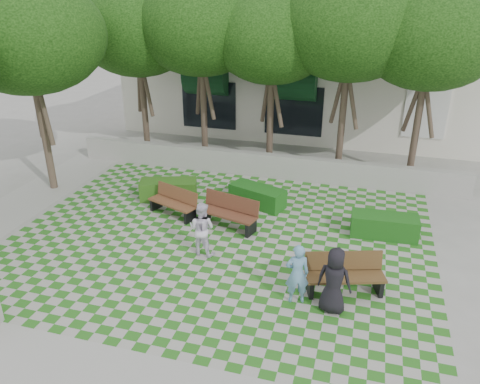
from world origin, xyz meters
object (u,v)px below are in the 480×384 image
(bench_mid, at_px, (228,213))
(person_blue, at_px, (297,274))
(person_dark, at_px, (334,281))
(person_white, at_px, (202,229))
(hedge_midleft, at_px, (169,190))
(bench_east, at_px, (344,274))
(bench_west, at_px, (174,202))
(hedge_midright, at_px, (257,196))
(hedge_east, at_px, (384,226))

(bench_mid, height_order, person_blue, person_blue)
(person_dark, bearing_deg, bench_mid, -32.43)
(person_blue, relative_size, person_white, 0.99)
(hedge_midleft, height_order, person_white, person_white)
(bench_east, height_order, bench_west, bench_east)
(bench_west, xyz_separation_m, person_blue, (4.53, -3.37, 0.33))
(hedge_midright, bearing_deg, bench_east, -52.10)
(person_blue, distance_m, person_dark, 0.85)
(bench_east, bearing_deg, person_dark, -121.32)
(bench_east, distance_m, bench_west, 6.17)
(bench_west, distance_m, hedge_midright, 2.79)
(hedge_midright, height_order, hedge_midleft, hedge_midleft)
(bench_west, relative_size, hedge_east, 0.94)
(person_dark, bearing_deg, bench_east, -93.38)
(hedge_east, height_order, hedge_midleft, same)
(person_blue, height_order, person_white, person_white)
(bench_east, distance_m, person_blue, 1.29)
(hedge_midleft, bearing_deg, hedge_midright, 6.28)
(bench_east, bearing_deg, hedge_east, 55.49)
(bench_east, xyz_separation_m, person_dark, (-0.19, -0.81, 0.33))
(person_dark, relative_size, person_white, 1.05)
(bench_west, bearing_deg, bench_mid, 12.21)
(bench_west, distance_m, hedge_east, 6.50)
(bench_east, xyz_separation_m, person_blue, (-1.04, -0.71, 0.29))
(bench_east, xyz_separation_m, bench_mid, (-3.64, 2.36, 0.00))
(bench_west, xyz_separation_m, hedge_east, (6.49, 0.42, -0.10))
(hedge_midleft, relative_size, person_white, 1.24)
(bench_mid, relative_size, hedge_east, 1.04)
(bench_west, height_order, person_white, person_white)
(bench_east, relative_size, person_dark, 1.23)
(bench_mid, relative_size, person_blue, 1.30)
(hedge_east, bearing_deg, person_white, -153.60)
(bench_west, distance_m, hedge_midleft, 1.27)
(hedge_east, relative_size, hedge_midleft, 1.00)
(hedge_midright, xyz_separation_m, person_white, (-0.71, -3.38, 0.44))
(bench_east, relative_size, person_blue, 1.30)
(bench_east, height_order, hedge_east, bench_east)
(hedge_east, distance_m, hedge_midright, 4.21)
(hedge_midleft, bearing_deg, person_dark, -36.92)
(bench_mid, relative_size, bench_west, 1.10)
(bench_west, height_order, person_dark, person_dark)
(person_blue, distance_m, person_white, 3.17)
(hedge_east, relative_size, person_blue, 1.25)
(hedge_east, height_order, person_white, person_white)
(hedge_midright, relative_size, person_dark, 1.16)
(hedge_midleft, bearing_deg, bench_west, -58.32)
(person_white, bearing_deg, hedge_midright, -94.26)
(bench_west, relative_size, person_dark, 1.11)
(person_dark, bearing_deg, hedge_midright, -48.54)
(bench_west, bearing_deg, person_white, -28.24)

